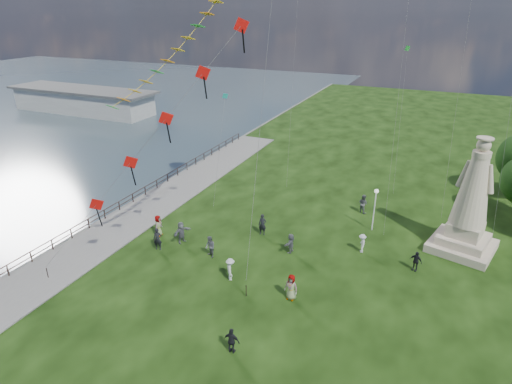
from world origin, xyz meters
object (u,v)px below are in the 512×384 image
at_px(person_9, 416,261).
at_px(person_11, 291,243).
at_px(person_1, 210,247).
at_px(person_6, 262,225).
at_px(person_7, 363,204).
at_px(person_3, 232,341).
at_px(person_8, 362,243).
at_px(person_2, 230,269).
at_px(statue, 470,210).
at_px(person_10, 158,226).
at_px(person_4, 291,287).
at_px(person_5, 181,232).
at_px(lamppost, 375,201).
at_px(person_0, 158,239).
at_px(pier_pavilion, 83,100).

xyz_separation_m(person_9, person_11, (-9.36, -1.34, 0.02)).
height_order(person_1, person_6, person_6).
relative_size(person_7, person_9, 1.15).
height_order(person_3, person_8, person_3).
height_order(person_2, person_11, person_2).
bearing_deg(person_7, person_11, 98.80).
height_order(statue, person_11, statue).
height_order(person_6, person_10, person_6).
height_order(statue, person_4, statue).
distance_m(statue, person_5, 23.05).
height_order(person_3, person_6, person_6).
bearing_deg(lamppost, person_7, 114.75).
bearing_deg(person_0, person_1, -8.80).
distance_m(person_4, person_8, 8.57).
relative_size(person_0, person_3, 1.14).
height_order(person_3, person_5, person_5).
xyz_separation_m(person_5, person_6, (5.61, 3.99, -0.00)).
relative_size(person_5, person_11, 1.16).
height_order(person_6, person_8, person_6).
distance_m(person_2, person_9, 13.75).
bearing_deg(person_11, person_9, 104.09).
bearing_deg(person_0, person_9, -2.73).
bearing_deg(person_1, statue, 60.48).
xyz_separation_m(person_4, person_5, (-10.87, 3.39, 0.01)).
relative_size(lamppost, person_9, 2.46).
distance_m(person_8, person_9, 4.28).
xyz_separation_m(person_5, person_8, (14.01, 4.58, -0.15)).
relative_size(person_4, person_11, 1.15).
height_order(person_5, person_6, person_5).
bearing_deg(person_3, lamppost, -106.22).
distance_m(pier_pavilion, person_11, 62.38).
height_order(person_2, person_5, person_5).
distance_m(person_1, person_2, 3.50).
height_order(person_6, person_9, person_6).
height_order(person_7, person_10, person_10).
height_order(person_3, person_9, person_3).
height_order(person_0, person_3, person_0).
height_order(person_3, person_10, person_10).
height_order(person_1, person_10, person_10).
distance_m(lamppost, person_8, 4.57).
bearing_deg(pier_pavilion, person_8, -27.18).
distance_m(person_2, person_3, 7.12).
xyz_separation_m(statue, person_9, (-3.18, -4.70, -2.76)).
bearing_deg(person_1, person_6, 98.43).
bearing_deg(person_7, person_6, 78.77).
xyz_separation_m(person_7, person_10, (-15.11, -11.69, 0.03)).
height_order(person_0, person_7, person_0).
bearing_deg(statue, person_3, -109.19).
bearing_deg(lamppost, person_9, -51.51).
height_order(statue, person_10, statue).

